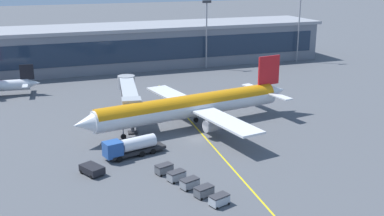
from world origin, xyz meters
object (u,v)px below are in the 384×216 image
object	(u,v)px
pushback_tug	(92,169)
baggage_cart_4	(164,169)
baggage_cart_2	(190,183)
baggage_cart_3	(176,176)
baggage_cart_1	(204,191)
main_airliner	(192,106)
fuel_tanker	(131,147)
baggage_cart_0	(219,200)

from	to	relation	value
pushback_tug	baggage_cart_4	bearing A→B (deg)	-18.98
baggage_cart_2	baggage_cart_3	size ratio (longest dim) A/B	1.00
pushback_tug	baggage_cart_4	size ratio (longest dim) A/B	1.48
pushback_tug	baggage_cart_1	distance (m)	18.56
main_airliner	fuel_tanker	bearing A→B (deg)	-143.50
baggage_cart_3	baggage_cart_2	bearing A→B (deg)	-71.73
baggage_cart_2	baggage_cart_1	bearing A→B (deg)	-71.73
baggage_cart_3	baggage_cart_4	distance (m)	3.20
fuel_tanker	pushback_tug	world-z (taller)	fuel_tanker
baggage_cart_1	baggage_cart_4	distance (m)	9.60
fuel_tanker	pushback_tug	size ratio (longest dim) A/B	2.50
baggage_cart_3	baggage_cart_4	xyz separation A→B (m)	(-1.00, 3.04, 0.00)
baggage_cart_0	baggage_cart_3	world-z (taller)	same
fuel_tanker	baggage_cart_2	size ratio (longest dim) A/B	3.70
pushback_tug	baggage_cart_3	bearing A→B (deg)	-30.04
baggage_cart_1	baggage_cart_2	size ratio (longest dim) A/B	1.00
pushback_tug	baggage_cart_0	size ratio (longest dim) A/B	1.48
main_airliner	baggage_cart_2	bearing A→B (deg)	-110.63
main_airliner	pushback_tug	distance (m)	27.48
pushback_tug	baggage_cart_0	distance (m)	21.43
pushback_tug	baggage_cart_2	bearing A→B (deg)	-37.77
main_airliner	baggage_cart_1	world-z (taller)	main_airliner
pushback_tug	baggage_cart_4	distance (m)	11.10
fuel_tanker	baggage_cart_4	size ratio (longest dim) A/B	3.70
baggage_cart_1	baggage_cart_4	world-z (taller)	same
baggage_cart_1	fuel_tanker	bearing A→B (deg)	109.60
baggage_cart_1	baggage_cart_3	size ratio (longest dim) A/B	1.00
baggage_cart_2	baggage_cart_3	bearing A→B (deg)	108.27
pushback_tug	baggage_cart_0	bearing A→B (deg)	-47.37
pushback_tug	baggage_cart_2	distance (m)	15.82
baggage_cart_2	baggage_cart_4	size ratio (longest dim) A/B	1.00
main_airliner	pushback_tug	bearing A→B (deg)	-144.31
main_airliner	baggage_cart_0	distance (m)	32.77
baggage_cart_0	baggage_cart_1	distance (m)	3.20
baggage_cart_4	main_airliner	bearing A→B (deg)	59.18
pushback_tug	baggage_cart_0	xyz separation A→B (m)	(14.51, -15.77, -0.07)
baggage_cart_4	baggage_cart_1	bearing A→B (deg)	-71.73
pushback_tug	baggage_cart_0	world-z (taller)	baggage_cart_0
baggage_cart_1	baggage_cart_3	distance (m)	6.40
main_airliner	baggage_cart_0	bearing A→B (deg)	-103.54
pushback_tug	baggage_cart_1	bearing A→B (deg)	-43.30
baggage_cart_1	baggage_cart_2	distance (m)	3.20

